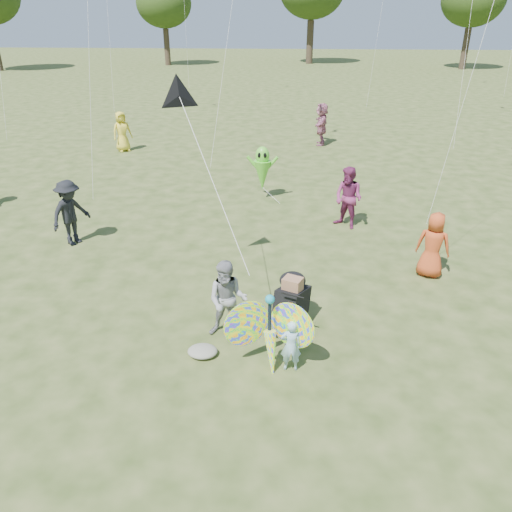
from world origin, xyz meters
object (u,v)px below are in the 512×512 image
at_px(crowd_g, 122,132).
at_px(alien_kite, 262,170).
at_px(crowd_b, 70,213).
at_px(adult_man, 228,300).
at_px(crowd_e, 348,198).
at_px(butterfly_kite, 270,334).
at_px(jogging_stroller, 292,298).
at_px(crowd_a, 433,245).
at_px(child_girl, 291,346).
at_px(crowd_j, 321,124).

xyz_separation_m(crowd_g, alien_kite, (6.48, -5.79, 0.12)).
bearing_deg(crowd_b, adult_man, -101.10).
relative_size(adult_man, crowd_e, 0.89).
bearing_deg(crowd_e, butterfly_kite, -66.26).
height_order(adult_man, butterfly_kite, adult_man).
height_order(crowd_e, jogging_stroller, crowd_e).
bearing_deg(crowd_a, crowd_e, -37.77).
bearing_deg(crowd_b, crowd_a, -68.26).
relative_size(child_girl, adult_man, 0.63).
bearing_deg(crowd_b, butterfly_kite, -102.28).
relative_size(child_girl, butterfly_kite, 0.56).
distance_m(crowd_g, butterfly_kite, 16.05).
bearing_deg(crowd_e, child_girl, -63.22).
xyz_separation_m(crowd_b, crowd_e, (7.28, 1.66, 0.01)).
bearing_deg(crowd_a, crowd_g, -23.89).
xyz_separation_m(butterfly_kite, alien_kite, (-0.68, 8.58, 0.28)).
height_order(crowd_g, alien_kite, alien_kite).
distance_m(crowd_b, jogging_stroller, 6.71).
xyz_separation_m(child_girl, jogging_stroller, (0.00, 1.36, 0.13)).
bearing_deg(crowd_j, butterfly_kite, -1.58).
bearing_deg(butterfly_kite, jogging_stroller, 74.91).
xyz_separation_m(crowd_b, alien_kite, (4.74, 3.85, 0.10)).
bearing_deg(crowd_g, crowd_j, -26.55).
distance_m(crowd_j, butterfly_kite, 16.28).
bearing_deg(crowd_b, alien_kite, -22.08).
bearing_deg(crowd_a, child_girl, 70.24).
xyz_separation_m(adult_man, crowd_g, (-6.33, 13.48, 0.08)).
relative_size(crowd_b, butterfly_kite, 1.00).
height_order(adult_man, crowd_a, crowd_a).
height_order(butterfly_kite, alien_kite, alien_kite).
distance_m(crowd_b, butterfly_kite, 7.20).
bearing_deg(crowd_g, crowd_a, -83.64).
xyz_separation_m(child_girl, alien_kite, (-1.03, 8.62, 0.48)).
height_order(crowd_a, crowd_e, crowd_e).
bearing_deg(adult_man, alien_kite, 91.21).
relative_size(crowd_a, alien_kite, 0.89).
distance_m(adult_man, crowd_e, 6.13).
xyz_separation_m(jogging_stroller, alien_kite, (-1.04, 7.26, 0.36)).
distance_m(crowd_e, jogging_stroller, 5.30).
height_order(crowd_e, butterfly_kite, crowd_e).
bearing_deg(butterfly_kite, crowd_a, 45.66).
xyz_separation_m(crowd_a, alien_kite, (-4.21, 4.96, 0.19)).
distance_m(crowd_j, alien_kite, 7.94).
height_order(crowd_b, jogging_stroller, crowd_b).
bearing_deg(child_girl, crowd_g, -65.77).
relative_size(child_girl, jogging_stroller, 0.85).
height_order(child_girl, crowd_b, crowd_b).
distance_m(child_girl, butterfly_kite, 0.41).
bearing_deg(adult_man, crowd_a, 34.35).
relative_size(crowd_e, crowd_g, 1.03).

